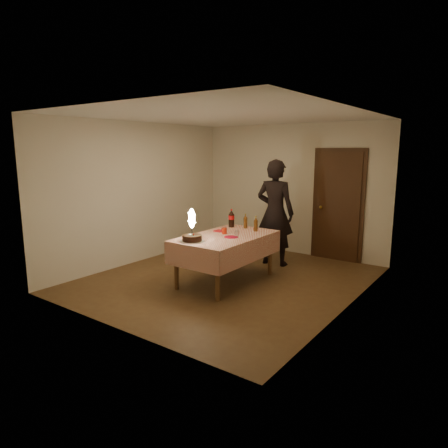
{
  "coord_description": "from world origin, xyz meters",
  "views": [
    {
      "loc": [
        3.64,
        -5.1,
        2.1
      ],
      "look_at": [
        0.05,
        -0.14,
        0.95
      ],
      "focal_mm": 32.0,
      "sensor_mm": 36.0,
      "label": 1
    }
  ],
  "objects_px": {
    "amber_bottle_left": "(245,221)",
    "amber_bottle_right": "(256,224)",
    "cola_bottle": "(231,218)",
    "dining_table": "(226,242)",
    "clear_cup": "(237,234)",
    "red_plate": "(231,237)",
    "photographer": "(275,213)",
    "birthday_cake": "(192,234)",
    "red_cup": "(224,231)"
  },
  "relations": [
    {
      "from": "dining_table",
      "to": "clear_cup",
      "type": "xyz_separation_m",
      "value": [
        0.19,
        0.03,
        0.15
      ]
    },
    {
      "from": "dining_table",
      "to": "birthday_cake",
      "type": "bearing_deg",
      "value": -105.43
    },
    {
      "from": "red_cup",
      "to": "amber_bottle_right",
      "type": "xyz_separation_m",
      "value": [
        0.3,
        0.48,
        0.07
      ]
    },
    {
      "from": "birthday_cake",
      "to": "red_cup",
      "type": "height_order",
      "value": "birthday_cake"
    },
    {
      "from": "cola_bottle",
      "to": "amber_bottle_right",
      "type": "height_order",
      "value": "cola_bottle"
    },
    {
      "from": "dining_table",
      "to": "amber_bottle_right",
      "type": "relative_size",
      "value": 6.75
    },
    {
      "from": "amber_bottle_left",
      "to": "photographer",
      "type": "relative_size",
      "value": 0.13
    },
    {
      "from": "red_plate",
      "to": "red_cup",
      "type": "bearing_deg",
      "value": 149.0
    },
    {
      "from": "cola_bottle",
      "to": "amber_bottle_right",
      "type": "distance_m",
      "value": 0.54
    },
    {
      "from": "red_plate",
      "to": "photographer",
      "type": "xyz_separation_m",
      "value": [
        0.0,
        1.39,
        0.2
      ]
    },
    {
      "from": "dining_table",
      "to": "amber_bottle_left",
      "type": "distance_m",
      "value": 0.72
    },
    {
      "from": "dining_table",
      "to": "red_cup",
      "type": "distance_m",
      "value": 0.19
    },
    {
      "from": "dining_table",
      "to": "red_cup",
      "type": "height_order",
      "value": "red_cup"
    },
    {
      "from": "clear_cup",
      "to": "amber_bottle_right",
      "type": "height_order",
      "value": "amber_bottle_right"
    },
    {
      "from": "red_plate",
      "to": "amber_bottle_right",
      "type": "height_order",
      "value": "amber_bottle_right"
    },
    {
      "from": "red_cup",
      "to": "photographer",
      "type": "distance_m",
      "value": 1.28
    },
    {
      "from": "red_plate",
      "to": "cola_bottle",
      "type": "relative_size",
      "value": 0.69
    },
    {
      "from": "amber_bottle_left",
      "to": "dining_table",
      "type": "bearing_deg",
      "value": -84.0
    },
    {
      "from": "cola_bottle",
      "to": "amber_bottle_left",
      "type": "xyz_separation_m",
      "value": [
        0.26,
        0.05,
        -0.03
      ]
    },
    {
      "from": "red_plate",
      "to": "photographer",
      "type": "distance_m",
      "value": 1.41
    },
    {
      "from": "red_plate",
      "to": "red_cup",
      "type": "relative_size",
      "value": 2.2
    },
    {
      "from": "clear_cup",
      "to": "cola_bottle",
      "type": "height_order",
      "value": "cola_bottle"
    },
    {
      "from": "amber_bottle_right",
      "to": "amber_bottle_left",
      "type": "bearing_deg",
      "value": 157.03
    },
    {
      "from": "amber_bottle_left",
      "to": "amber_bottle_right",
      "type": "xyz_separation_m",
      "value": [
        0.28,
        -0.12,
        0.0
      ]
    },
    {
      "from": "clear_cup",
      "to": "amber_bottle_left",
      "type": "height_order",
      "value": "amber_bottle_left"
    },
    {
      "from": "red_plate",
      "to": "photographer",
      "type": "relative_size",
      "value": 0.11
    },
    {
      "from": "amber_bottle_right",
      "to": "clear_cup",
      "type": "bearing_deg",
      "value": -92.01
    },
    {
      "from": "birthday_cake",
      "to": "amber_bottle_right",
      "type": "relative_size",
      "value": 1.92
    },
    {
      "from": "birthday_cake",
      "to": "amber_bottle_right",
      "type": "distance_m",
      "value": 1.24
    },
    {
      "from": "amber_bottle_left",
      "to": "photographer",
      "type": "bearing_deg",
      "value": 71.67
    },
    {
      "from": "amber_bottle_left",
      "to": "photographer",
      "type": "height_order",
      "value": "photographer"
    },
    {
      "from": "birthday_cake",
      "to": "amber_bottle_left",
      "type": "xyz_separation_m",
      "value": [
        0.1,
        1.3,
        0.01
      ]
    },
    {
      "from": "amber_bottle_right",
      "to": "cola_bottle",
      "type": "bearing_deg",
      "value": 172.95
    },
    {
      "from": "clear_cup",
      "to": "amber_bottle_right",
      "type": "distance_m",
      "value": 0.54
    },
    {
      "from": "dining_table",
      "to": "clear_cup",
      "type": "relative_size",
      "value": 19.11
    },
    {
      "from": "dining_table",
      "to": "birthday_cake",
      "type": "xyz_separation_m",
      "value": [
        -0.17,
        -0.62,
        0.21
      ]
    },
    {
      "from": "red_plate",
      "to": "clear_cup",
      "type": "xyz_separation_m",
      "value": [
        0.05,
        0.09,
        0.04
      ]
    },
    {
      "from": "red_plate",
      "to": "cola_bottle",
      "type": "bearing_deg",
      "value": 124.68
    },
    {
      "from": "clear_cup",
      "to": "birthday_cake",
      "type": "bearing_deg",
      "value": -119.09
    },
    {
      "from": "dining_table",
      "to": "amber_bottle_right",
      "type": "bearing_deg",
      "value": 69.52
    },
    {
      "from": "red_cup",
      "to": "clear_cup",
      "type": "height_order",
      "value": "red_cup"
    },
    {
      "from": "red_plate",
      "to": "clear_cup",
      "type": "relative_size",
      "value": 2.44
    },
    {
      "from": "dining_table",
      "to": "amber_bottle_right",
      "type": "xyz_separation_m",
      "value": [
        0.21,
        0.56,
        0.22
      ]
    },
    {
      "from": "dining_table",
      "to": "photographer",
      "type": "distance_m",
      "value": 1.38
    },
    {
      "from": "cola_bottle",
      "to": "amber_bottle_right",
      "type": "xyz_separation_m",
      "value": [
        0.54,
        -0.07,
        -0.03
      ]
    },
    {
      "from": "birthday_cake",
      "to": "photographer",
      "type": "distance_m",
      "value": 1.98
    },
    {
      "from": "photographer",
      "to": "amber_bottle_left",
      "type": "bearing_deg",
      "value": -108.33
    },
    {
      "from": "red_plate",
      "to": "photographer",
      "type": "bearing_deg",
      "value": 89.97
    },
    {
      "from": "cola_bottle",
      "to": "amber_bottle_left",
      "type": "height_order",
      "value": "cola_bottle"
    },
    {
      "from": "amber_bottle_left",
      "to": "amber_bottle_right",
      "type": "bearing_deg",
      "value": -22.97
    }
  ]
}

